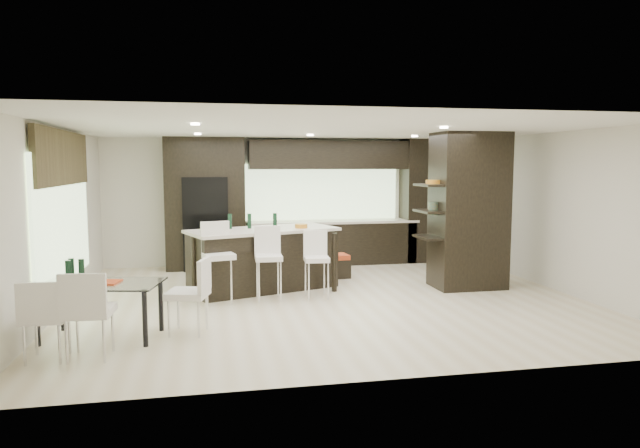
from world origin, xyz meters
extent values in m
plane|color=beige|center=(0.00, 0.00, 0.00)|extent=(8.00, 8.00, 0.00)
cube|color=silver|center=(0.00, 3.50, 1.35)|extent=(8.00, 0.02, 2.70)
cube|color=silver|center=(-4.00, 0.00, 1.35)|extent=(0.02, 7.00, 2.70)
cube|color=silver|center=(4.00, 0.00, 1.35)|extent=(0.02, 7.00, 2.70)
cube|color=white|center=(0.00, 0.00, 2.70)|extent=(8.00, 7.00, 0.02)
cube|color=#B2D199|center=(-3.96, 0.20, 1.35)|extent=(0.04, 3.20, 1.90)
cube|color=#B2D199|center=(0.60, 3.46, 1.55)|extent=(3.40, 0.04, 1.20)
cube|color=brown|center=(-3.93, 0.20, 2.25)|extent=(0.08, 3.00, 0.80)
cube|color=white|center=(0.00, 0.25, 2.68)|extent=(4.00, 3.00, 0.02)
cube|color=black|center=(0.50, 3.17, 1.35)|extent=(6.80, 0.68, 2.70)
cube|color=black|center=(-1.90, 3.12, 0.95)|extent=(0.90, 0.68, 1.90)
cube|color=black|center=(2.60, 0.40, 1.35)|extent=(1.20, 0.80, 2.70)
cube|color=black|center=(-0.93, 0.95, 0.53)|extent=(2.75, 1.86, 1.06)
cube|color=white|center=(-1.71, 0.08, 0.51)|extent=(0.54, 0.54, 1.02)
cube|color=white|center=(-0.93, 0.09, 0.47)|extent=(0.43, 0.43, 0.95)
cube|color=white|center=(-0.15, 0.11, 0.44)|extent=(0.41, 0.41, 0.88)
cube|color=black|center=(0.19, 1.67, 0.22)|extent=(1.19, 0.55, 0.44)
cube|color=white|center=(-3.18, -1.48, 0.35)|extent=(1.58, 1.09, 0.69)
cube|color=white|center=(-3.18, -2.21, 0.46)|extent=(0.54, 0.54, 0.92)
cube|color=white|center=(-3.63, -2.19, 0.42)|extent=(0.48, 0.48, 0.84)
cube|color=white|center=(-2.13, -1.48, 0.45)|extent=(0.59, 0.59, 0.89)
camera|label=1|loc=(-1.88, -8.78, 2.16)|focal=32.00mm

